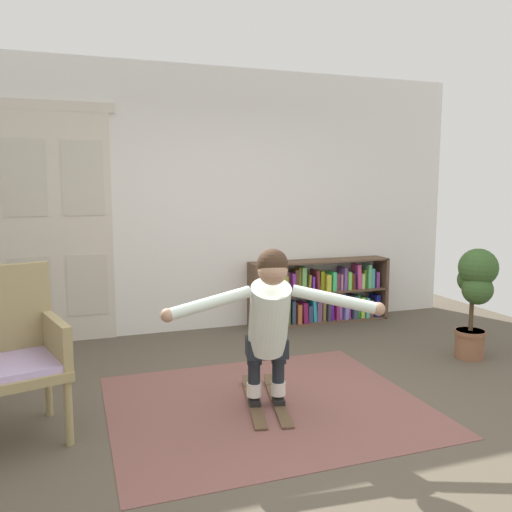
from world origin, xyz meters
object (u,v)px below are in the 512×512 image
(bookshelf, at_px, (317,294))
(wicker_chair, at_px, (10,349))
(potted_plant, at_px, (475,290))
(person_skier, at_px, (269,317))
(skis_pair, at_px, (266,400))

(bookshelf, bearing_deg, wicker_chair, -147.84)
(wicker_chair, xyz_separation_m, potted_plant, (3.91, 0.26, 0.08))
(potted_plant, bearing_deg, wicker_chair, -176.14)
(person_skier, bearing_deg, wicker_chair, 171.86)
(bookshelf, relative_size, potted_plant, 1.64)
(bookshelf, relative_size, skis_pair, 1.90)
(bookshelf, bearing_deg, potted_plant, -64.94)
(wicker_chair, bearing_deg, bookshelf, 32.16)
(bookshelf, distance_m, person_skier, 2.65)
(potted_plant, bearing_deg, skis_pair, -171.57)
(wicker_chair, height_order, skis_pair, wicker_chair)
(wicker_chair, xyz_separation_m, skis_pair, (1.72, -0.06, -0.56))
(wicker_chair, relative_size, person_skier, 0.76)
(bookshelf, distance_m, skis_pair, 2.48)
(potted_plant, height_order, skis_pair, potted_plant)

